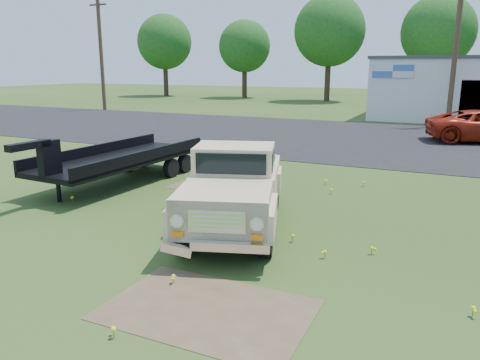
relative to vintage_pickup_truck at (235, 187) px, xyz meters
name	(u,v)px	position (x,y,z in m)	size (l,w,h in m)	color
ground	(214,232)	(-0.28, -0.47, -0.93)	(140.00, 140.00, 0.00)	#274516
asphalt_lot	(356,138)	(-0.28, 14.53, -0.93)	(90.00, 14.00, 0.02)	black
dirt_patch_a	(208,310)	(1.22, -3.47, -0.93)	(3.00, 2.00, 0.01)	brown
dirt_patch_b	(210,186)	(-2.28, 3.03, -0.93)	(2.20, 1.60, 0.01)	brown
utility_pole_west	(101,52)	(-22.28, 21.53, 3.67)	(1.60, 0.30, 9.00)	#442C1F
utility_pole_mid	(456,46)	(3.72, 21.53, 3.67)	(1.60, 0.30, 9.00)	#442C1F
treeline_a	(164,42)	(-28.28, 39.53, 5.37)	(6.40, 6.40, 9.52)	#392A1A
treeline_b	(245,46)	(-18.28, 40.53, 4.74)	(5.76, 5.76, 8.57)	#392A1A
treeline_c	(330,31)	(-8.28, 39.03, 6.00)	(7.04, 7.04, 10.47)	#392A1A
treeline_d	(438,32)	(1.72, 40.03, 5.69)	(6.72, 6.72, 10.00)	#392A1A
vintage_pickup_truck	(235,187)	(0.00, 0.00, 0.00)	(1.99, 5.13, 1.86)	#CBB388
flatbed_trailer	(120,155)	(-4.94, 2.21, -0.07)	(2.10, 6.31, 1.72)	black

